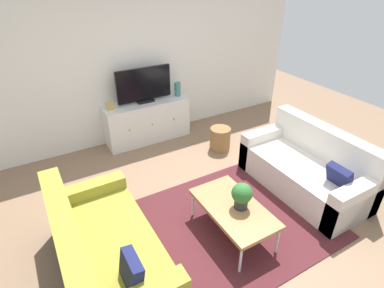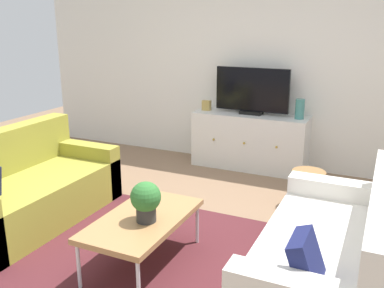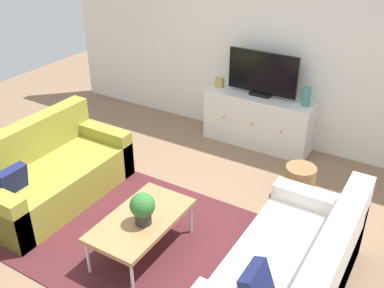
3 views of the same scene
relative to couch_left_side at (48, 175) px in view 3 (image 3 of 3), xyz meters
name	(u,v)px [view 3 (image 3 of 3)]	position (x,y,z in m)	size (l,w,h in m)	color
ground_plane	(160,234)	(1.44, 0.10, -0.29)	(10.00, 10.00, 0.00)	#84664C
wall_back	(269,42)	(1.44, 2.65, 1.06)	(6.40, 0.12, 2.70)	silver
area_rug	(152,242)	(1.44, -0.05, -0.28)	(2.50, 1.90, 0.01)	#4C1E23
couch_left_side	(48,175)	(0.00, 0.00, 0.00)	(0.87, 1.73, 0.86)	olive
couch_right_side	(297,274)	(2.87, 0.00, 0.00)	(0.87, 1.73, 0.86)	silver
coffee_table	(141,221)	(1.45, -0.19, 0.09)	(0.58, 1.03, 0.41)	#A37547
potted_plant	(143,207)	(1.51, -0.24, 0.29)	(0.23, 0.23, 0.31)	#2D2D2D
tv_console	(258,120)	(1.49, 2.37, 0.07)	(1.46, 0.47, 0.71)	silver
flat_screen_tv	(263,74)	(1.49, 2.39, 0.72)	(0.94, 0.16, 0.58)	black
glass_vase	(306,96)	(2.09, 2.37, 0.55)	(0.11, 0.11, 0.24)	teal
mantel_clock	(220,82)	(0.88, 2.37, 0.49)	(0.11, 0.07, 0.13)	tan
wicker_basket	(299,182)	(2.40, 1.45, -0.09)	(0.34, 0.34, 0.39)	olive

